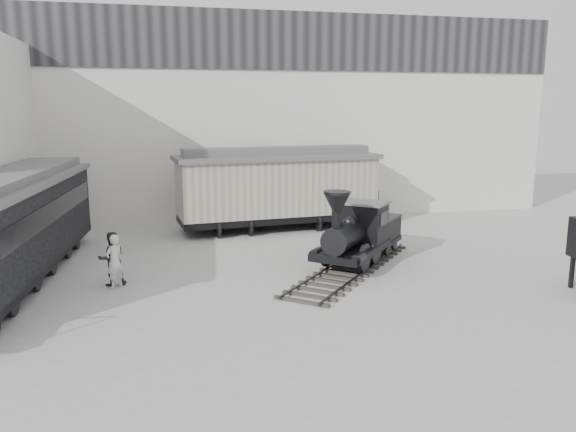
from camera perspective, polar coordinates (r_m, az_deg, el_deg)
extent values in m
plane|color=#9E9E9B|center=(17.82, 4.10, -8.82)|extent=(90.00, 90.00, 0.00)
cube|color=silver|center=(31.47, -3.54, 9.93)|extent=(34.00, 2.40, 11.00)
cube|color=#232326|center=(30.43, -3.25, 17.45)|extent=(34.00, 0.12, 3.00)
cube|color=#312925|center=(21.40, 6.31, -5.27)|extent=(7.09, 7.97, 0.15)
cube|color=#2D2D30|center=(21.63, 4.61, -4.93)|extent=(5.69, 6.80, 0.06)
cube|color=#2D2D30|center=(21.16, 8.05, -5.36)|extent=(5.69, 6.80, 0.06)
cylinder|color=black|center=(21.09, 3.98, -3.77)|extent=(0.76, 0.88, 1.05)
cylinder|color=black|center=(20.56, 7.79, -4.23)|extent=(0.76, 0.88, 1.05)
cylinder|color=black|center=(22.20, 5.27, -3.05)|extent=(0.76, 0.88, 1.05)
cylinder|color=black|center=(21.69, 8.91, -3.47)|extent=(0.76, 0.88, 1.05)
cube|color=black|center=(21.34, 6.49, -3.32)|extent=(3.67, 3.86, 0.27)
cylinder|color=black|center=(20.59, 5.85, -2.08)|extent=(2.14, 2.30, 0.95)
cylinder|color=black|center=(19.66, 4.96, -0.47)|extent=(0.35, 0.35, 0.57)
cone|color=black|center=(19.55, 4.99, 1.32)|extent=(1.29, 1.29, 0.67)
sphere|color=black|center=(20.84, 6.26, -0.64)|extent=(0.50, 0.50, 0.50)
cube|color=black|center=(21.93, 7.35, -0.62)|extent=(2.26, 2.18, 1.48)
cube|color=#606060|center=(21.79, 7.40, 1.39)|extent=(2.52, 2.45, 0.08)
cube|color=black|center=(23.63, 8.77, -1.14)|extent=(2.54, 2.57, 0.86)
cylinder|color=black|center=(27.74, -6.01, -0.77)|extent=(2.26, 1.10, 0.87)
cylinder|color=black|center=(29.20, 3.62, -0.15)|extent=(2.26, 1.10, 0.87)
cube|color=black|center=(28.33, -1.07, -0.02)|extent=(10.03, 3.77, 0.33)
cube|color=gray|center=(28.08, -1.08, 3.03)|extent=(10.04, 3.88, 2.72)
cube|color=#606060|center=(27.92, -1.09, 6.02)|extent=(10.40, 4.24, 0.22)
cube|color=#606060|center=(27.90, -1.09, 6.64)|extent=(9.44, 2.31, 0.39)
cylinder|color=black|center=(25.53, -23.36, -2.70)|extent=(2.18, 0.97, 0.81)
cube|color=black|center=(21.72, -26.19, -4.62)|extent=(3.61, 13.47, 0.29)
cube|color=black|center=(21.95, -26.04, -0.57)|extent=(3.57, 11.75, 2.60)
cube|color=black|center=(21.49, -22.66, 0.52)|extent=(0.86, 10.78, 0.72)
cube|color=#606060|center=(21.74, -26.35, 3.04)|extent=(3.79, 12.15, 0.19)
imported|color=silver|center=(19.87, -17.22, -4.42)|extent=(0.79, 0.79, 1.85)
imported|color=#2A292D|center=(20.19, -17.46, -4.16)|extent=(1.05, 0.90, 1.87)
cube|color=black|center=(21.39, 26.88, -5.06)|extent=(0.14, 0.14, 1.12)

